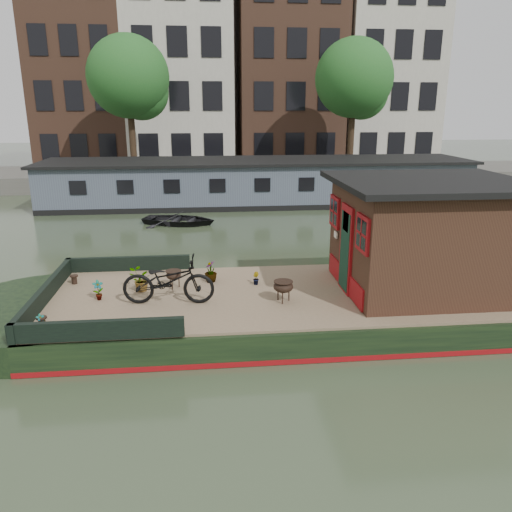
{
  "coord_description": "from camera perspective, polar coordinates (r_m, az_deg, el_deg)",
  "views": [
    {
      "loc": [
        -2.57,
        -10.07,
        4.53
      ],
      "look_at": [
        -1.48,
        0.5,
        1.35
      ],
      "focal_mm": 35.0,
      "sensor_mm": 36.0,
      "label": 1
    }
  ],
  "objects": [
    {
      "name": "potted_plant_e",
      "position": [
        9.91,
        -23.37,
        -6.92
      ],
      "size": [
        0.19,
        0.18,
        0.29
      ],
      "primitive_type": "imported",
      "rotation": [
        0.0,
        0.0,
        0.66
      ],
      "color": "#A85531",
      "rests_on": "houseboat_deck"
    },
    {
      "name": "bollard_stbd",
      "position": [
        9.97,
        -23.26,
        -7.0
      ],
      "size": [
        0.19,
        0.19,
        0.22
      ],
      "primitive_type": "cylinder",
      "color": "black",
      "rests_on": "houseboat_deck"
    },
    {
      "name": "dinghy",
      "position": [
        20.33,
        -8.77,
        4.47
      ],
      "size": [
        3.42,
        2.86,
        0.61
      ],
      "primitive_type": "imported",
      "rotation": [
        0.0,
        0.0,
        1.27
      ],
      "color": "black",
      "rests_on": "ground"
    },
    {
      "name": "quay",
      "position": [
        30.95,
        -1.09,
        9.09
      ],
      "size": [
        60.0,
        6.0,
        0.9
      ],
      "primitive_type": "cube",
      "color": "#47443F",
      "rests_on": "ground"
    },
    {
      "name": "townhouse_row",
      "position": [
        37.82,
        -1.88,
        21.77
      ],
      "size": [
        27.25,
        8.0,
        16.5
      ],
      "color": "brown",
      "rests_on": "ground"
    },
    {
      "name": "bollard_port",
      "position": [
        12.13,
        -20.06,
        -2.54
      ],
      "size": [
        0.18,
        0.18,
        0.2
      ],
      "primitive_type": "cylinder",
      "color": "black",
      "rests_on": "houseboat_deck"
    },
    {
      "name": "bow_bulwark",
      "position": [
        11.02,
        -18.67,
        -3.92
      ],
      "size": [
        3.0,
        4.0,
        0.35
      ],
      "color": "black",
      "rests_on": "houseboat_deck"
    },
    {
      "name": "ground",
      "position": [
        11.34,
        7.78,
        -7.06
      ],
      "size": [
        120.0,
        120.0,
        0.0
      ],
      "primitive_type": "plane",
      "color": "#2F3A25",
      "rests_on": "ground"
    },
    {
      "name": "brazier_front",
      "position": [
        10.35,
        3.13,
        -4.05
      ],
      "size": [
        0.47,
        0.47,
        0.45
      ],
      "primitive_type": null,
      "rotation": [
        0.0,
        0.0,
        -0.13
      ],
      "color": "black",
      "rests_on": "houseboat_deck"
    },
    {
      "name": "far_houseboat",
      "position": [
        24.47,
        0.2,
        8.3
      ],
      "size": [
        20.4,
        4.4,
        2.11
      ],
      "color": "#47515E",
      "rests_on": "ground"
    },
    {
      "name": "cabin",
      "position": [
        11.45,
        18.86,
        2.35
      ],
      "size": [
        4.0,
        3.5,
        2.42
      ],
      "color": "black",
      "rests_on": "houseboat_deck"
    },
    {
      "name": "potted_plant_b",
      "position": [
        11.34,
        -0.03,
        -2.56
      ],
      "size": [
        0.17,
        0.19,
        0.29
      ],
      "primitive_type": "imported",
      "rotation": [
        0.0,
        0.0,
        1.84
      ],
      "color": "brown",
      "rests_on": "houseboat_deck"
    },
    {
      "name": "potted_plant_d",
      "position": [
        11.53,
        -5.2,
        -1.74
      ],
      "size": [
        0.29,
        0.29,
        0.5
      ],
      "primitive_type": "imported",
      "rotation": [
        0.0,
        0.0,
        4.68
      ],
      "color": "brown",
      "rests_on": "houseboat_deck"
    },
    {
      "name": "potted_plant_a",
      "position": [
        10.93,
        -17.59,
        -3.75
      ],
      "size": [
        0.27,
        0.22,
        0.43
      ],
      "primitive_type": "imported",
      "rotation": [
        0.0,
        0.0,
        0.37
      ],
      "color": "brown",
      "rests_on": "houseboat_deck"
    },
    {
      "name": "bicycle",
      "position": [
        10.32,
        -9.99,
        -2.78
      ],
      "size": [
        1.92,
        0.8,
        0.98
      ],
      "primitive_type": "imported",
      "rotation": [
        0.0,
        0.0,
        1.49
      ],
      "color": "black",
      "rests_on": "houseboat_deck"
    },
    {
      "name": "tree_right",
      "position": [
        30.44,
        11.36,
        18.93
      ],
      "size": [
        4.4,
        4.4,
        7.4
      ],
      "color": "#332316",
      "rests_on": "quay"
    },
    {
      "name": "tree_left",
      "position": [
        29.42,
        -14.05,
        18.86
      ],
      "size": [
        4.4,
        4.4,
        7.4
      ],
      "color": "#332316",
      "rests_on": "quay"
    },
    {
      "name": "houseboat_deck",
      "position": [
        11.1,
        7.9,
        -4.1
      ],
      "size": [
        11.8,
        3.8,
        0.05
      ],
      "primitive_type": "cube",
      "color": "#836F51",
      "rests_on": "houseboat_hull"
    },
    {
      "name": "houseboat_hull",
      "position": [
        11.0,
        1.03,
        -6.11
      ],
      "size": [
        14.01,
        4.02,
        0.6
      ],
      "color": "black",
      "rests_on": "ground"
    },
    {
      "name": "potted_plant_c",
      "position": [
        11.19,
        -13.08,
        -2.69
      ],
      "size": [
        0.57,
        0.53,
        0.51
      ],
      "primitive_type": "imported",
      "rotation": [
        0.0,
        0.0,
        3.49
      ],
      "color": "#B04933",
      "rests_on": "houseboat_deck"
    },
    {
      "name": "brazier_rear",
      "position": [
        11.27,
        -9.39,
        -2.63
      ],
      "size": [
        0.48,
        0.48,
        0.4
      ],
      "primitive_type": null,
      "rotation": [
        0.0,
        0.0,
        -0.34
      ],
      "color": "black",
      "rests_on": "houseboat_deck"
    }
  ]
}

